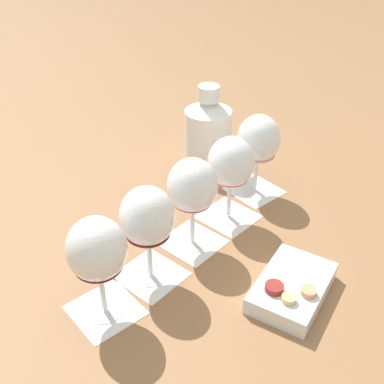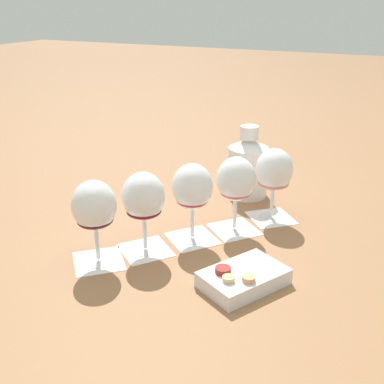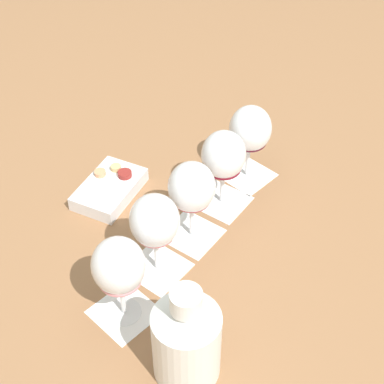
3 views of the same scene
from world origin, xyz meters
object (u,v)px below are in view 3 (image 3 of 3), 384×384
object	(u,v)px
wine_glass_2	(192,189)
wine_glass_3	(224,157)
wine_glass_0	(119,268)
snack_dish	(110,188)
wine_glass_1	(155,224)
ceramic_vase	(186,338)
wine_glass_4	(250,132)

from	to	relation	value
wine_glass_2	wine_glass_3	xyz separation A→B (m)	(0.07, 0.09, 0.00)
wine_glass_0	wine_glass_2	bearing A→B (deg)	54.87
wine_glass_0	snack_dish	bearing A→B (deg)	97.18
wine_glass_1	ceramic_vase	size ratio (longest dim) A/B	0.91
wine_glass_3	ceramic_vase	distance (m)	0.41
wine_glass_0	wine_glass_4	size ratio (longest dim) A/B	1.00
wine_glass_0	snack_dish	world-z (taller)	wine_glass_0
wine_glass_4	ceramic_vase	world-z (taller)	ceramic_vase
wine_glass_3	ceramic_vase	world-z (taller)	ceramic_vase
wine_glass_4	snack_dish	bearing A→B (deg)	-171.36
wine_glass_3	snack_dish	bearing A→B (deg)	171.11
snack_dish	wine_glass_0	bearing A→B (deg)	-82.82
wine_glass_4	snack_dish	xyz separation A→B (m)	(-0.31, -0.05, -0.11)
wine_glass_4	ceramic_vase	bearing A→B (deg)	-108.36
wine_glass_1	snack_dish	bearing A→B (deg)	114.91
wine_glass_1	wine_glass_4	world-z (taller)	same
wine_glass_2	wine_glass_4	world-z (taller)	same
wine_glass_3	snack_dish	size ratio (longest dim) A/B	0.94
wine_glass_3	ceramic_vase	xyz separation A→B (m)	(-0.10, -0.40, -0.04)
wine_glass_1	wine_glass_3	bearing A→B (deg)	51.85
wine_glass_1	wine_glass_2	bearing A→B (deg)	50.55
wine_glass_0	wine_glass_3	bearing A→B (deg)	54.29
ceramic_vase	wine_glass_1	bearing A→B (deg)	101.92
wine_glass_2	wine_glass_1	bearing A→B (deg)	-129.45
wine_glass_1	wine_glass_4	size ratio (longest dim) A/B	1.00
ceramic_vase	snack_dish	size ratio (longest dim) A/B	1.04
wine_glass_0	ceramic_vase	bearing A→B (deg)	-47.65
wine_glass_1	wine_glass_2	distance (m)	0.11
wine_glass_0	snack_dish	distance (m)	0.34
wine_glass_0	wine_glass_2	world-z (taller)	same
wine_glass_4	snack_dish	size ratio (longest dim) A/B	0.94
ceramic_vase	wine_glass_3	bearing A→B (deg)	76.60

